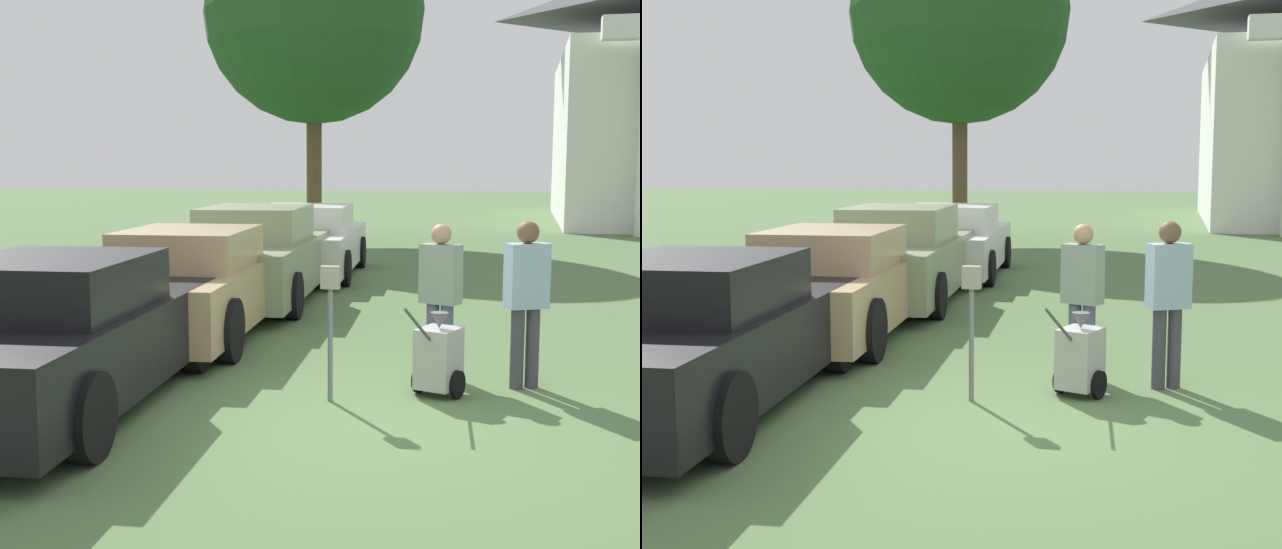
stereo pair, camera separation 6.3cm
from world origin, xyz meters
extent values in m
plane|color=#517042|center=(0.00, 0.00, 0.00)|extent=(120.00, 120.00, 0.00)
cube|color=black|center=(-2.73, 0.01, 0.58)|extent=(2.18, 4.96, 0.76)
cube|color=black|center=(-2.72, -0.19, 1.21)|extent=(1.75, 2.15, 0.50)
cylinder|color=black|center=(-3.74, 1.43, 0.36)|extent=(0.23, 0.73, 0.72)
cylinder|color=black|center=(-1.96, 1.57, 0.36)|extent=(0.23, 0.73, 0.72)
cylinder|color=black|center=(-1.73, -1.42, 0.36)|extent=(0.23, 0.73, 0.72)
cube|color=tan|center=(-2.73, 3.50, 0.58)|extent=(2.12, 4.89, 0.75)
cube|color=tan|center=(-2.72, 3.31, 1.20)|extent=(1.70, 2.11, 0.50)
cylinder|color=black|center=(-3.71, 4.90, 0.38)|extent=(0.24, 0.77, 0.76)
cylinder|color=black|center=(-1.99, 5.04, 0.38)|extent=(0.24, 0.77, 0.76)
cylinder|color=black|center=(-3.48, 1.96, 0.38)|extent=(0.24, 0.77, 0.76)
cylinder|color=black|center=(-1.76, 2.09, 0.38)|extent=(0.24, 0.77, 0.76)
cube|color=gray|center=(-2.73, 6.52, 0.61)|extent=(2.18, 5.29, 0.84)
cube|color=gray|center=(-2.72, 6.32, 1.31)|extent=(1.74, 2.29, 0.55)
cylinder|color=black|center=(-3.73, 8.05, 0.35)|extent=(0.23, 0.72, 0.71)
cylinder|color=black|center=(-1.98, 8.19, 0.35)|extent=(0.23, 0.72, 0.71)
cylinder|color=black|center=(-3.49, 4.86, 0.35)|extent=(0.23, 0.72, 0.71)
cylinder|color=black|center=(-1.74, 4.99, 0.35)|extent=(0.23, 0.72, 0.71)
cube|color=silver|center=(-2.73, 9.93, 0.56)|extent=(2.30, 4.86, 0.75)
cube|color=silver|center=(-2.72, 9.75, 1.19)|extent=(1.86, 2.11, 0.50)
cylinder|color=black|center=(-3.80, 11.32, 0.34)|extent=(0.23, 0.69, 0.68)
cylinder|color=black|center=(-1.90, 11.47, 0.34)|extent=(0.23, 0.69, 0.68)
cylinder|color=black|center=(-3.57, 8.40, 0.34)|extent=(0.23, 0.69, 0.68)
cylinder|color=black|center=(-1.67, 8.55, 0.34)|extent=(0.23, 0.69, 0.68)
cylinder|color=slate|center=(-0.28, 0.71, 0.56)|extent=(0.05, 0.05, 1.11)
cube|color=gray|center=(-0.28, 0.71, 1.22)|extent=(0.18, 0.09, 0.22)
cylinder|color=#515670|center=(0.75, 1.92, 0.40)|extent=(0.14, 0.14, 0.81)
cylinder|color=#515670|center=(0.59, 1.98, 0.40)|extent=(0.14, 0.14, 0.81)
cube|color=gray|center=(0.67, 1.95, 1.13)|extent=(0.47, 0.36, 0.64)
sphere|color=tan|center=(0.67, 1.95, 1.56)|extent=(0.22, 0.22, 0.22)
cylinder|color=#3F3F47|center=(1.64, 1.69, 0.42)|extent=(0.14, 0.14, 0.84)
cylinder|color=#3F3F47|center=(1.49, 1.61, 0.42)|extent=(0.14, 0.14, 0.84)
cube|color=#99B2CC|center=(1.57, 1.65, 1.17)|extent=(0.47, 0.38, 0.66)
sphere|color=brown|center=(1.57, 1.65, 1.62)|extent=(0.23, 0.23, 0.23)
cube|color=#B2B2AD|center=(0.73, 1.16, 0.38)|extent=(0.49, 0.54, 0.60)
cone|color=#59595B|center=(0.73, 1.16, 0.76)|extent=(0.18, 0.18, 0.16)
cylinder|color=#4C4C4C|center=(0.57, 0.72, 0.78)|extent=(0.23, 0.57, 0.43)
cylinder|color=black|center=(0.53, 1.23, 0.14)|extent=(0.14, 0.28, 0.28)
cylinder|color=black|center=(0.93, 1.09, 0.14)|extent=(0.14, 0.28, 0.28)
cylinder|color=brown|center=(-4.39, 17.71, 1.91)|extent=(0.44, 0.44, 3.82)
sphere|color=#234C23|center=(-4.39, 17.71, 6.49)|extent=(6.28, 6.28, 6.28)
camera|label=1|loc=(1.49, -7.58, 2.35)|focal=50.00mm
camera|label=2|loc=(1.55, -7.56, 2.35)|focal=50.00mm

